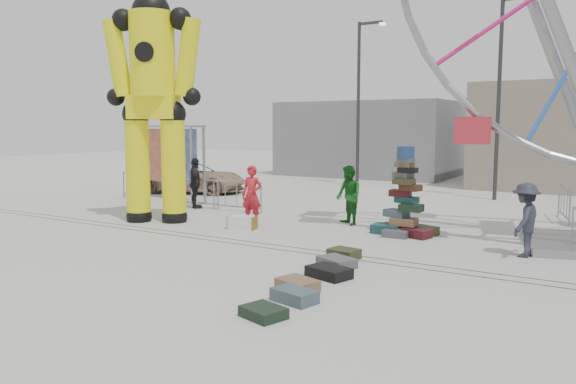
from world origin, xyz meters
The scene contains 25 objects.
ground centered at (0.00, 0.00, 0.00)m, with size 90.00×90.00×0.00m, color #9E9E99.
track_line_near centered at (0.00, 0.60, 0.00)m, with size 40.00×0.04×0.01m, color #47443F.
track_line_far centered at (0.00, 1.00, 0.00)m, with size 40.00×0.04×0.01m, color #47443F.
building_left centered at (-6.00, 22.00, 2.20)m, with size 10.00×8.00×4.40m, color gray.
lamp_post_right centered at (3.09, 13.00, 4.48)m, with size 1.41×0.25×8.00m.
lamp_post_left centered at (-3.91, 15.00, 4.48)m, with size 1.41×0.25×8.00m.
suitcase_tower centered at (2.39, 4.05, 0.68)m, with size 1.75×1.51×2.44m.
crash_test_dummy centered at (-4.96, 2.00, 4.10)m, with size 3.00×1.79×7.78m.
banner_scaffold centered at (-8.42, 6.23, 2.26)m, with size 4.21×1.60×3.01m.
steamer_trunk centered at (-1.93, 2.38, 0.19)m, with size 0.80×0.46×0.38m, color silver.
row_case_0 centered at (2.20, 0.61, 0.11)m, with size 0.65×0.51×0.22m, color #34371B.
row_case_1 centered at (2.40, -0.15, 0.10)m, with size 0.77×0.56×0.20m, color #505357.
row_case_2 centered at (2.65, -1.01, 0.11)m, with size 0.85×0.56×0.21m, color black.
row_case_3 centered at (2.55, -2.05, 0.10)m, with size 0.73×0.53×0.20m, color brown.
row_case_4 centered at (2.87, -2.70, 0.11)m, with size 0.76×0.48×0.22m, color #40545B.
row_case_5 centered at (2.85, -3.63, 0.09)m, with size 0.66×0.52×0.18m, color black.
barricade_dummy_a centered at (-9.42, 5.40, 0.55)m, with size 2.00×0.10×1.10m, color gray, non-canonical shape.
barricade_dummy_b centered at (-5.95, 4.96, 0.55)m, with size 2.00×0.10×1.10m, color gray, non-canonical shape.
barricade_dummy_c centered at (-4.05, 4.99, 0.55)m, with size 2.00×0.10×1.10m, color gray, non-canonical shape.
barricade_wheel_back centered at (5.92, 8.84, 0.55)m, with size 2.00×0.10×1.10m, color gray, non-canonical shape.
pedestrian_red centered at (-2.12, 3.14, 0.90)m, with size 0.66×0.43×1.80m, color #B41923.
pedestrian_green centered at (0.41, 4.64, 0.90)m, with size 0.88×0.68×1.80m, color #175E1C.
pedestrian_black centered at (-5.82, 4.86, 0.92)m, with size 1.08×0.45×1.84m, color black.
pedestrian_grey centered at (5.66, 2.94, 0.85)m, with size 1.10×0.63×1.71m, color #23252F.
parked_suv centered at (-9.14, 8.56, 0.66)m, with size 2.20×4.77×1.33m, color tan.
Camera 1 is at (7.61, -10.69, 2.99)m, focal length 35.00 mm.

